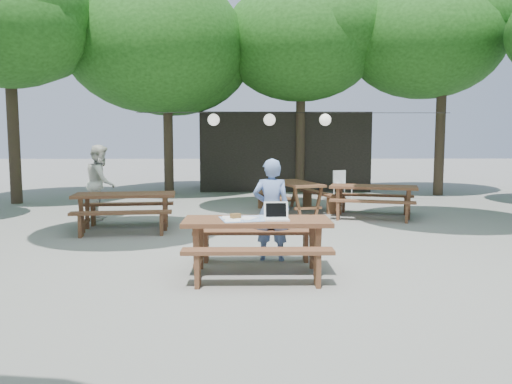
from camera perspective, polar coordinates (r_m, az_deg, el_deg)
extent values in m
plane|color=slate|center=(8.63, 4.54, -6.28)|extent=(80.00, 80.00, 0.00)
cube|color=black|center=(18.94, 3.09, 4.68)|extent=(6.00, 3.00, 2.80)
cube|color=#542D1D|center=(6.83, 0.09, -3.37)|extent=(2.00, 0.80, 0.06)
cube|color=#542D1D|center=(6.24, 0.19, -6.79)|extent=(1.90, 0.28, 0.05)
cube|color=#542D1D|center=(7.52, 0.01, -4.59)|extent=(1.90, 0.28, 0.05)
cube|color=#542D1D|center=(6.90, 0.09, -6.44)|extent=(1.70, 0.70, 0.69)
cube|color=#542D1D|center=(10.43, -14.75, -0.32)|extent=(2.08, 1.04, 0.06)
cube|color=#542D1D|center=(9.82, -15.15, -2.30)|extent=(1.92, 0.51, 0.05)
cube|color=#542D1D|center=(11.10, -14.32, -1.34)|extent=(1.92, 0.51, 0.05)
cube|color=#542D1D|center=(10.47, -14.70, -2.36)|extent=(1.77, 0.90, 0.69)
cube|color=#542D1D|center=(12.11, 13.28, 0.57)|extent=(2.14, 1.33, 0.06)
cube|color=#542D1D|center=(11.49, 13.12, -1.07)|extent=(1.90, 0.80, 0.05)
cube|color=#542D1D|center=(12.78, 13.35, -0.37)|extent=(1.90, 0.80, 0.05)
cube|color=#542D1D|center=(12.15, 13.23, -1.19)|extent=(1.83, 1.15, 0.69)
cube|color=#542D1D|center=(12.82, 4.57, 1.01)|extent=(1.34, 2.15, 0.06)
cube|color=#542D1D|center=(13.10, 7.19, -0.10)|extent=(0.81, 1.90, 0.05)
cube|color=#542D1D|center=(12.62, 1.82, -0.29)|extent=(0.81, 1.90, 0.05)
cube|color=#542D1D|center=(12.86, 4.55, -0.66)|extent=(1.16, 1.83, 0.69)
imported|color=#728FCF|center=(7.57, 1.77, -2.03)|extent=(0.61, 0.44, 1.55)
imported|color=silver|center=(11.94, -17.31, 1.05)|extent=(0.75, 0.91, 1.72)
cube|color=silver|center=(15.33, 9.90, 0.55)|extent=(0.58, 0.58, 0.04)
cube|color=silver|center=(15.47, 9.50, 1.57)|extent=(0.42, 0.21, 0.48)
cube|color=silver|center=(15.35, 9.88, -0.23)|extent=(0.55, 0.55, 0.38)
cube|color=white|center=(6.74, 2.40, -3.17)|extent=(0.34, 0.25, 0.02)
cube|color=white|center=(6.83, 2.30, -2.06)|extent=(0.33, 0.07, 0.23)
cube|color=black|center=(6.82, 2.31, -2.07)|extent=(0.28, 0.06, 0.19)
cube|color=#366DBA|center=(6.82, -1.25, -3.09)|extent=(0.75, 0.68, 0.01)
cube|color=white|center=(6.73, -2.67, -3.19)|extent=(0.21, 0.30, 0.00)
cube|color=white|center=(6.85, -1.01, -3.00)|extent=(0.32, 0.36, 0.00)
cube|color=white|center=(6.91, -2.98, -2.91)|extent=(0.23, 0.31, 0.00)
cube|color=brown|center=(6.84, -2.35, -2.72)|extent=(0.16, 0.15, 0.06)
cylinder|color=black|center=(14.47, 4.36, 9.03)|extent=(9.00, 0.02, 0.02)
sphere|color=white|center=(14.44, -4.87, 8.23)|extent=(0.34, 0.34, 0.34)
sphere|color=white|center=(14.42, 1.55, 8.26)|extent=(0.34, 0.34, 0.34)
sphere|color=white|center=(14.57, 7.92, 8.18)|extent=(0.34, 0.34, 0.34)
cylinder|color=#2D2319|center=(15.88, -26.03, 7.29)|extent=(0.32, 0.32, 4.71)
ellipsoid|color=#1B4713|center=(16.19, -26.48, 16.72)|extent=(5.12, 5.12, 3.84)
cylinder|color=#2D2319|center=(17.12, -10.02, 7.90)|extent=(0.32, 0.32, 4.86)
ellipsoid|color=#1B4713|center=(17.43, -10.19, 16.90)|extent=(5.40, 5.40, 4.05)
cylinder|color=#2D2319|center=(17.51, 5.11, 8.79)|extent=(0.32, 0.32, 5.38)
ellipsoid|color=#1B4713|center=(17.90, 5.20, 18.39)|extent=(5.11, 5.11, 3.83)
cylinder|color=#2D2319|center=(17.58, 20.36, 8.00)|extent=(0.32, 0.32, 5.12)
ellipsoid|color=#1B4713|center=(17.93, 20.71, 17.17)|extent=(5.06, 5.06, 3.80)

